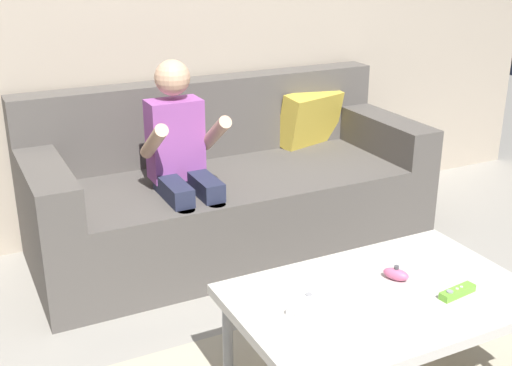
{
  "coord_description": "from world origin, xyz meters",
  "views": [
    {
      "loc": [
        -1.09,
        -1.51,
        1.49
      ],
      "look_at": [
        -0.02,
        0.63,
        0.58
      ],
      "focal_mm": 45.68,
      "sensor_mm": 36.0,
      "label": 1
    }
  ],
  "objects_px": {
    "person_seated_on_couch": "(183,159)",
    "game_remote_lime_far_corner": "(457,292)",
    "game_remote_white_near_edge": "(302,303)",
    "coffee_table": "(382,303)",
    "nunchuk_pink": "(396,274)",
    "couch": "(229,190)"
  },
  "relations": [
    {
      "from": "person_seated_on_couch",
      "to": "game_remote_white_near_edge",
      "type": "xyz_separation_m",
      "value": [
        -0.02,
        -1.1,
        -0.15
      ]
    },
    {
      "from": "coffee_table",
      "to": "game_remote_lime_far_corner",
      "type": "distance_m",
      "value": 0.24
    },
    {
      "from": "game_remote_lime_far_corner",
      "to": "person_seated_on_couch",
      "type": "bearing_deg",
      "value": 110.35
    },
    {
      "from": "couch",
      "to": "game_remote_white_near_edge",
      "type": "distance_m",
      "value": 1.32
    },
    {
      "from": "person_seated_on_couch",
      "to": "game_remote_lime_far_corner",
      "type": "bearing_deg",
      "value": -69.65
    },
    {
      "from": "nunchuk_pink",
      "to": "game_remote_lime_far_corner",
      "type": "height_order",
      "value": "nunchuk_pink"
    },
    {
      "from": "person_seated_on_couch",
      "to": "nunchuk_pink",
      "type": "bearing_deg",
      "value": -71.97
    },
    {
      "from": "couch",
      "to": "nunchuk_pink",
      "type": "distance_m",
      "value": 1.28
    },
    {
      "from": "coffee_table",
      "to": "person_seated_on_couch",
      "type": "bearing_deg",
      "value": 102.64
    },
    {
      "from": "person_seated_on_couch",
      "to": "game_remote_white_near_edge",
      "type": "height_order",
      "value": "person_seated_on_couch"
    },
    {
      "from": "game_remote_white_near_edge",
      "to": "game_remote_lime_far_corner",
      "type": "distance_m",
      "value": 0.51
    },
    {
      "from": "game_remote_white_near_edge",
      "to": "game_remote_lime_far_corner",
      "type": "bearing_deg",
      "value": -18.7
    },
    {
      "from": "couch",
      "to": "game_remote_lime_far_corner",
      "type": "distance_m",
      "value": 1.46
    },
    {
      "from": "coffee_table",
      "to": "nunchuk_pink",
      "type": "distance_m",
      "value": 0.13
    },
    {
      "from": "person_seated_on_couch",
      "to": "coffee_table",
      "type": "xyz_separation_m",
      "value": [
        0.26,
        -1.15,
        -0.19
      ]
    },
    {
      "from": "person_seated_on_couch",
      "to": "coffee_table",
      "type": "height_order",
      "value": "person_seated_on_couch"
    },
    {
      "from": "couch",
      "to": "nunchuk_pink",
      "type": "relative_size",
      "value": 19.49
    },
    {
      "from": "game_remote_white_near_edge",
      "to": "game_remote_lime_far_corner",
      "type": "xyz_separation_m",
      "value": [
        0.48,
        -0.16,
        0.0
      ]
    },
    {
      "from": "coffee_table",
      "to": "nunchuk_pink",
      "type": "bearing_deg",
      "value": 31.63
    },
    {
      "from": "couch",
      "to": "game_remote_lime_far_corner",
      "type": "relative_size",
      "value": 13.57
    },
    {
      "from": "couch",
      "to": "game_remote_white_near_edge",
      "type": "height_order",
      "value": "couch"
    },
    {
      "from": "nunchuk_pink",
      "to": "game_remote_lime_far_corner",
      "type": "relative_size",
      "value": 0.7
    }
  ]
}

